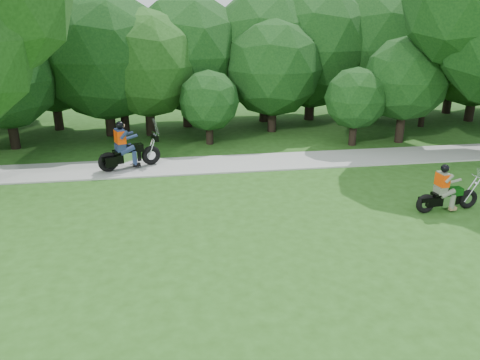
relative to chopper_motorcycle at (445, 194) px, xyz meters
name	(u,v)px	position (x,y,z in m)	size (l,w,h in m)	color
ground	(312,262)	(-4.92, -2.41, -0.56)	(100.00, 100.00, 0.00)	#254C15
walkway	(254,163)	(-4.92, 5.59, -0.53)	(60.00, 2.20, 0.06)	#9D9D98
tree_line	(230,55)	(-4.92, 12.41, 3.07)	(38.74, 12.19, 7.37)	black
chopper_motorcycle	(445,194)	(0.00, 0.00, 0.00)	(2.13, 0.62, 1.52)	black
touring_motorcycle	(126,152)	(-9.93, 5.49, 0.18)	(2.38, 1.40, 1.89)	black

